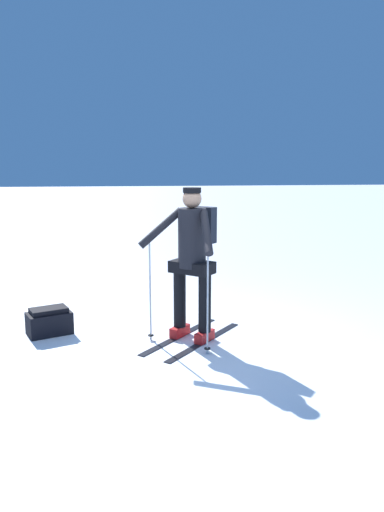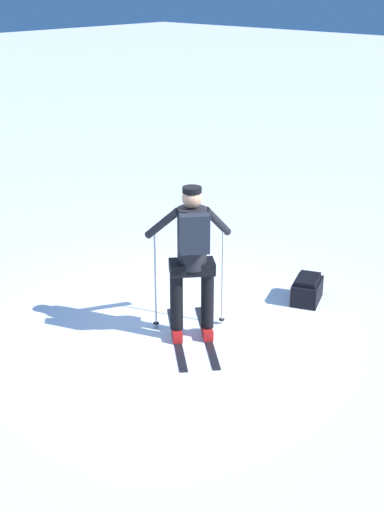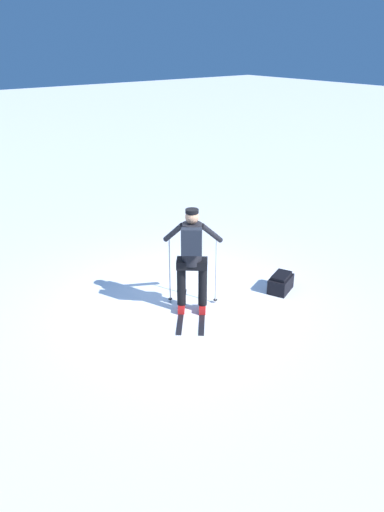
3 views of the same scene
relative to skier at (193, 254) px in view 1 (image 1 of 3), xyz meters
The scene contains 3 objects.
ground_plane 1.14m from the skier, 100.02° to the right, with size 80.00×80.00×0.00m, color white.
skier is the anchor object (origin of this frame).
dropped_backpack 2.01m from the skier, 166.80° to the left, with size 0.61×0.51×0.34m.
Camera 1 is at (-0.70, -5.32, 2.12)m, focal length 35.00 mm.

